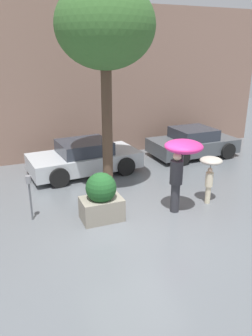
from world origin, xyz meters
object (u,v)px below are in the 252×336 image
(planter_box, at_px, (101,198))
(person_adult, at_px, (181,157))
(person_child, at_px, (210,168))
(parking_meter, at_px, (29,188))
(street_tree, at_px, (105,28))
(parked_car_far, at_px, (193,143))
(parked_car_near, at_px, (84,158))

(planter_box, relative_size, person_adult, 0.63)
(person_child, distance_m, parking_meter, 5.02)
(street_tree, bearing_deg, person_adult, -59.33)
(parked_car_far, relative_size, parking_meter, 2.89)
(planter_box, distance_m, person_adult, 2.36)
(parking_meter, bearing_deg, parked_car_near, 52.83)
(planter_box, bearing_deg, parking_meter, 158.97)
(planter_box, relative_size, person_child, 0.94)
(person_child, bearing_deg, parked_car_far, 12.32)
(person_child, distance_m, parked_car_near, 4.69)
(planter_box, xyz_separation_m, parking_meter, (-1.72, 0.66, 0.28))
(planter_box, height_order, person_adult, person_adult)
(parking_meter, bearing_deg, person_adult, -15.59)
(street_tree, bearing_deg, planter_box, -114.18)
(planter_box, relative_size, parked_car_near, 0.32)
(planter_box, xyz_separation_m, parked_car_near, (0.53, 3.62, -0.05))
(parked_car_near, distance_m, parked_car_far, 4.79)
(person_adult, xyz_separation_m, person_child, (1.13, 0.23, -0.53))
(planter_box, height_order, street_tree, street_tree)
(person_child, xyz_separation_m, street_tree, (-2.43, 1.95, 3.74))
(person_child, height_order, parking_meter, person_child)
(planter_box, height_order, parking_meter, planter_box)
(person_adult, relative_size, parked_car_far, 0.57)
(person_adult, relative_size, street_tree, 0.34)
(planter_box, distance_m, street_tree, 4.63)
(parked_car_far, height_order, street_tree, street_tree)
(person_child, relative_size, parked_car_far, 0.38)
(parked_car_far, xyz_separation_m, street_tree, (-4.51, -2.12, 4.25))
(parked_car_far, relative_size, street_tree, 0.60)
(person_adult, xyz_separation_m, parked_car_near, (-1.57, 4.03, -1.04))
(parked_car_near, xyz_separation_m, parked_car_far, (4.79, 0.28, -0.00))
(parked_car_far, distance_m, street_tree, 6.55)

